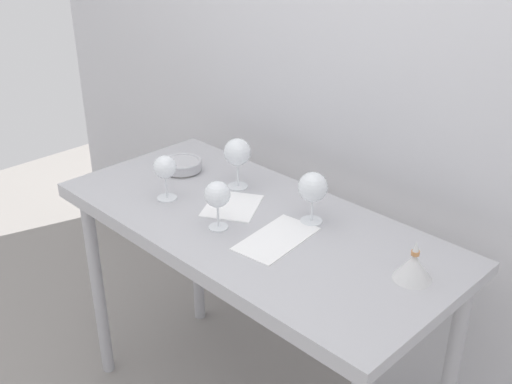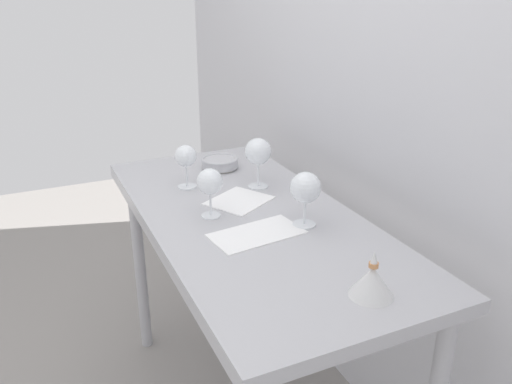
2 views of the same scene
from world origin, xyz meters
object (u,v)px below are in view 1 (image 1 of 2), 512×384
Objects in this scene: wine_glass_far_right at (313,188)px; tasting_bowl at (182,165)px; tasting_sheet_upper at (232,206)px; wine_glass_near_center at (217,196)px; decanter_funnel at (414,266)px; wine_glass_far_left at (237,153)px; tasting_sheet_lower at (276,239)px; wine_glass_near_left at (165,168)px.

wine_glass_far_right is 0.62m from tasting_bowl.
tasting_sheet_upper is (-0.26, -0.11, -0.12)m from wine_glass_far_right.
wine_glass_near_center reaches higher than decanter_funnel.
wine_glass_far_left reaches higher than tasting_sheet_lower.
wine_glass_near_center reaches higher than tasting_sheet_upper.
wine_glass_near_left is at bearing -52.21° from tasting_bowl.
wine_glass_near_left reaches higher than tasting_bowl.
tasting_sheet_lower is (0.36, -0.17, -0.13)m from wine_glass_far_left.
tasting_sheet_lower is (0.46, 0.07, -0.11)m from wine_glass_near_left.
wine_glass_far_left is (-0.17, 0.25, 0.02)m from wine_glass_near_center.
wine_glass_near_center is at bearing -89.93° from tasting_sheet_upper.
decanter_funnel is at bearing -4.23° from wine_glass_far_left.
tasting_sheet_upper is at bearing 30.98° from wine_glass_near_left.
wine_glass_near_left is 0.48m from tasting_sheet_lower.
tasting_sheet_lower is at bearing -41.49° from tasting_sheet_upper.
wine_glass_far_right is 0.31m from wine_glass_near_center.
wine_glass_far_left reaches higher than decanter_funnel.
wine_glass_far_right is at bearing 26.56° from wine_glass_near_left.
wine_glass_near_left is 0.28m from wine_glass_near_center.
wine_glass_near_center is 0.81× the size of tasting_sheet_upper.
tasting_sheet_lower is at bearing -164.84° from decanter_funnel.
tasting_bowl is at bearing -167.85° from wine_glass_far_left.
tasting_sheet_upper is 0.73× the size of tasting_sheet_lower.
decanter_funnel is at bearing 8.34° from tasting_sheet_lower.
tasting_sheet_upper and tasting_sheet_lower have the same top height.
wine_glass_far_left is 0.42m from tasting_sheet_lower.
wine_glass_near_center is 0.59× the size of tasting_sheet_lower.
tasting_sheet_upper is at bearing -10.33° from tasting_bowl.
wine_glass_far_right reaches higher than decanter_funnel.
wine_glass_far_right is 1.08× the size of wine_glass_near_left.
wine_glass_near_left is at bearing -178.10° from tasting_sheet_lower.
wine_glass_far_left is 0.93× the size of tasting_sheet_upper.
wine_glass_near_center is (-0.19, -0.24, -0.01)m from wine_glass_far_right.
tasting_sheet_upper is at bearing -50.68° from wine_glass_far_left.
wine_glass_near_center reaches higher than tasting_sheet_lower.
wine_glass_near_center is 0.87× the size of wine_glass_far_left.
wine_glass_near_left is 0.80× the size of tasting_sheet_upper.
tasting_bowl is (-0.61, -0.05, -0.10)m from wine_glass_far_right.
tasting_bowl is at bearing -175.62° from wine_glass_far_right.
wine_glass_near_center is at bearing -24.70° from tasting_bowl.
wine_glass_far_left is 1.23× the size of tasting_bowl.
tasting_bowl reaches higher than tasting_sheet_lower.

